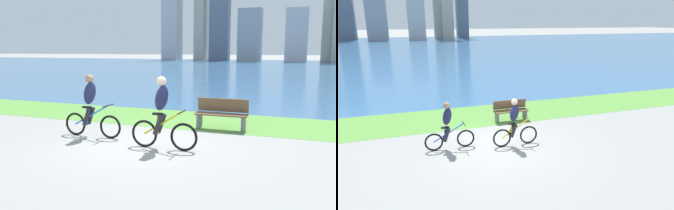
% 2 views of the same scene
% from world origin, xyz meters
% --- Properties ---
extents(ground_plane, '(300.00, 300.00, 0.00)m').
position_xyz_m(ground_plane, '(0.00, 0.00, 0.00)').
color(ground_plane, gray).
extents(grass_strip_bayside, '(120.00, 3.14, 0.01)m').
position_xyz_m(grass_strip_bayside, '(0.00, 3.61, 0.00)').
color(grass_strip_bayside, '#59933D').
rests_on(grass_strip_bayside, ground).
extents(bay_water_surface, '(300.00, 70.28, 0.00)m').
position_xyz_m(bay_water_surface, '(0.00, 40.33, 0.00)').
color(bay_water_surface, '#386693').
rests_on(bay_water_surface, ground).
extents(cyclist_lead, '(1.65, 0.52, 1.70)m').
position_xyz_m(cyclist_lead, '(0.53, -0.11, 0.84)').
color(cyclist_lead, black).
rests_on(cyclist_lead, ground).
extents(cyclist_trailing, '(1.70, 0.52, 1.66)m').
position_xyz_m(cyclist_trailing, '(-1.70, 0.33, 0.83)').
color(cyclist_trailing, black).
rests_on(cyclist_trailing, ground).
extents(bench_near_path, '(1.50, 0.47, 0.90)m').
position_xyz_m(bench_near_path, '(1.31, 2.51, 0.45)').
color(bench_near_path, brown).
rests_on(bench_near_path, ground).
extents(city_skyline_far_shore, '(40.43, 9.17, 24.40)m').
position_xyz_m(city_skyline_far_shore, '(-6.57, 67.61, 9.47)').
color(city_skyline_far_shore, '#B7B7BC').
rests_on(city_skyline_far_shore, ground).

